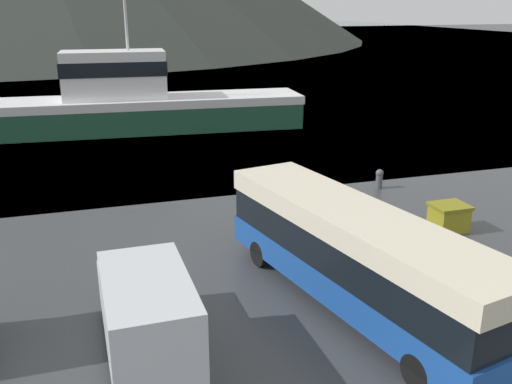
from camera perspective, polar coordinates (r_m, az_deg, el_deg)
The scene contains 6 objects.
water_surface at distance 145.56m, azimuth -13.75°, elevation 14.51°, with size 240.00×240.00×0.00m, color slate.
tour_bus at distance 17.12m, azimuth 9.85°, elevation -6.07°, with size 4.58×11.18×3.07m.
delivery_van at distance 14.79m, azimuth -10.93°, elevation -11.95°, with size 2.08×5.67×2.60m.
fishing_boat at distance 41.77m, azimuth -11.51°, elevation 8.82°, with size 22.29×6.03×9.96m.
storage_bin at distance 24.18m, azimuth 18.72°, elevation -2.40°, with size 1.42×1.25×1.10m.
mooring_bollard at distance 28.74m, azimuth 12.23°, elevation 1.38°, with size 0.37×0.37×0.97m.
Camera 1 is at (-10.32, -6.48, 8.77)m, focal length 40.00 mm.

